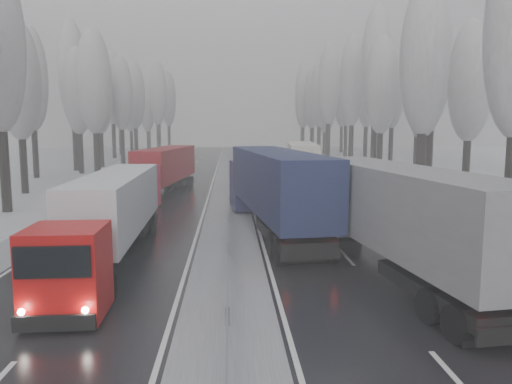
{
  "coord_description": "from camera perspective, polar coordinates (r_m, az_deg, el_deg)",
  "views": [
    {
      "loc": [
        0.09,
        -9.94,
        5.79
      ],
      "look_at": [
        1.53,
        17.26,
        2.2
      ],
      "focal_mm": 35.0,
      "sensor_mm": 36.0,
      "label": 1
    }
  ],
  "objects": [
    {
      "name": "carriageway_right",
      "position": [
        40.68,
        4.28,
        -0.67
      ],
      "size": [
        7.5,
        200.0,
        0.03
      ],
      "primitive_type": "cube",
      "color": "black",
      "rests_on": "ground"
    },
    {
      "name": "carriageway_left",
      "position": [
        40.71,
        -10.55,
        -0.77
      ],
      "size": [
        7.5,
        200.0,
        0.03
      ],
      "primitive_type": "cube",
      "color": "black",
      "rests_on": "ground"
    },
    {
      "name": "median_slush",
      "position": [
        40.35,
        -3.14,
        -0.72
      ],
      "size": [
        3.0,
        200.0,
        0.04
      ],
      "primitive_type": "cube",
      "color": "#A2A4AA",
      "rests_on": "ground"
    },
    {
      "name": "shoulder_right",
      "position": [
        41.6,
        11.06,
        -0.6
      ],
      "size": [
        2.4,
        200.0,
        0.04
      ],
      "primitive_type": "cube",
      "color": "#A2A4AA",
      "rests_on": "ground"
    },
    {
      "name": "shoulder_left",
      "position": [
        41.65,
        -17.31,
        -0.8
      ],
      "size": [
        2.4,
        200.0,
        0.04
      ],
      "primitive_type": "cube",
      "color": "#A2A4AA",
      "rests_on": "ground"
    },
    {
      "name": "median_guardrail",
      "position": [
        40.26,
        -3.14,
        0.09
      ],
      "size": [
        0.12,
        200.0,
        0.76
      ],
      "color": "slate",
      "rests_on": "ground"
    },
    {
      "name": "tree_18",
      "position": [
        39.99,
        18.71,
        14.18
      ],
      "size": [
        3.6,
        3.6,
        16.58
      ],
      "color": "black",
      "rests_on": "ground"
    },
    {
      "name": "tree_19",
      "position": [
        45.71,
        23.32,
        11.46
      ],
      "size": [
        3.6,
        3.6,
        14.57
      ],
      "color": "black",
      "rests_on": "ground"
    },
    {
      "name": "tree_20",
      "position": [
        48.69,
        18.87,
        12.25
      ],
      "size": [
        3.6,
        3.6,
        15.71
      ],
      "color": "black",
      "rests_on": "ground"
    },
    {
      "name": "tree_21",
      "position": [
        53.4,
        19.61,
        13.77
      ],
      "size": [
        3.6,
        3.6,
        18.62
      ],
      "color": "black",
      "rests_on": "ground"
    },
    {
      "name": "tree_22",
      "position": [
        58.23,
        14.17,
        11.67
      ],
      "size": [
        3.6,
        3.6,
        15.86
      ],
      "color": "black",
      "rests_on": "ground"
    },
    {
      "name": "tree_23",
      "position": [
        63.97,
        18.53,
        9.8
      ],
      "size": [
        3.6,
        3.6,
        13.55
      ],
      "color": "black",
      "rests_on": "ground"
    },
    {
      "name": "tree_24",
      "position": [
        63.94,
        13.56,
        13.95
      ],
      "size": [
        3.6,
        3.6,
        20.49
      ],
      "color": "black",
      "rests_on": "ground"
    },
    {
      "name": "tree_25",
      "position": [
        69.83,
        18.17,
        12.68
      ],
      "size": [
        3.6,
        3.6,
        19.44
      ],
      "color": "black",
      "rests_on": "ground"
    },
    {
      "name": "tree_26",
      "position": [
        73.59,
        10.96,
        12.3
      ],
      "size": [
        3.6,
        3.6,
        18.78
      ],
      "color": "black",
      "rests_on": "ground"
    },
    {
      "name": "tree_27",
      "position": [
        79.33,
        15.36,
        11.28
      ],
      "size": [
        3.6,
        3.6,
        17.62
      ],
      "color": "black",
      "rests_on": "ground"
    },
    {
      "name": "tree_28",
      "position": [
        83.77,
        8.35,
        12.13
      ],
      "size": [
        3.6,
        3.6,
        19.62
      ],
      "color": "black",
      "rests_on": "ground"
    },
    {
      "name": "tree_29",
      "position": [
        89.27,
        12.55,
        11.12
      ],
      "size": [
        3.6,
        3.6,
        18.11
      ],
      "color": "black",
      "rests_on": "ground"
    },
    {
      "name": "tree_30",
      "position": [
        93.29,
        7.27,
        10.98
      ],
      "size": [
        3.6,
        3.6,
        17.86
      ],
      "color": "black",
      "rests_on": "ground"
    },
    {
      "name": "tree_31",
      "position": [
        98.42,
        10.31,
        11.0
      ],
      "size": [
        3.6,
        3.6,
        18.58
      ],
      "color": "black",
      "rests_on": "ground"
    },
    {
      "name": "tree_32",
      "position": [
        100.66,
        6.53,
        10.54
      ],
      "size": [
        3.6,
        3.6,
        17.33
      ],
      "color": "black",
      "rests_on": "ground"
    },
    {
      "name": "tree_33",
      "position": [
        105.07,
        7.86,
        9.34
      ],
      "size": [
        3.6,
        3.6,
        14.33
      ],
      "color": "black",
      "rests_on": "ground"
    },
    {
      "name": "tree_34",
      "position": [
        107.55,
        5.42,
        10.46
      ],
      "size": [
        3.6,
        3.6,
        17.63
      ],
      "color": "black",
      "rests_on": "ground"
    },
    {
      "name": "tree_35",
      "position": [
        113.18,
        9.82,
        10.43
      ],
      "size": [
        3.6,
        3.6,
        18.25
      ],
      "color": "black",
      "rests_on": "ground"
    },
    {
      "name": "tree_36",
      "position": [
        117.55,
        5.36,
        11.01
      ],
      "size": [
        3.6,
        3.6,
        20.23
      ],
      "color": "black",
      "rests_on": "ground"
    },
    {
      "name": "tree_37",
      "position": [
        122.55,
        8.34,
        9.67
      ],
      "size": [
        3.6,
        3.6,
        16.37
      ],
      "color": "black",
      "rests_on": "ground"
    },
    {
      "name": "tree_38",
      "position": [
        128.16,
        5.41,
        10.08
      ],
      "size": [
        3.6,
        3.6,
        17.97
      ],
      "color": "black",
      "rests_on": "ground"
    },
    {
      "name": "tree_39",
      "position": [
        132.5,
        6.37,
        9.49
      ],
      "size": [
        3.6,
        3.6,
        16.19
      ],
      "color": "black",
      "rests_on": "ground"
    },
    {
      "name": "tree_60",
      "position": [
        47.76,
        -25.49,
        11.36
      ],
      "size": [
        3.6,
        3.6,
        14.84
      ],
      "color": "black",
      "rests_on": "ground"
    },
    {
      "name": "tree_62",
      "position": [
        55.66,
        -18.03,
        11.86
      ],
      "size": [
        3.6,
        3.6,
        16.04
      ],
      "color": "black",
      "rests_on": "ground"
    },
    {
      "name": "tree_63",
      "position": [
        61.91,
        -24.31,
        11.59
      ],
      "size": [
        3.6,
        3.6,
        16.88
      ],
      "color": "black",
      "rests_on": "ground"
    },
    {
      "name": "tree_64",
      "position": [
        65.42,
        -19.68,
        10.74
      ],
      "size": [
        3.6,
        3.6,
        15.42
      ],
      "color": "black",
      "rests_on": "ground"
    },
    {
      "name": "tree_65",
      "position": [
        69.96,
        -20.26,
        12.6
      ],
      "size": [
        3.6,
        3.6,
        19.48
      ],
      "color": "black",
      "rests_on": "ground"
    },
    {
      "name": "tree_66",
      "position": [
        74.66,
        -17.47,
        10.28
      ],
      "size": [
        3.6,
        3.6,
        15.23
      ],
      "color": "black",
      "rests_on": "ground"
    },
    {
      "name": "tree_67",
      "position": [
        78.95,
        -17.77,
        10.97
      ],
      "size": [
        3.6,
        3.6,
        17.09
      ],
      "color": "black",
      "rests_on": "ground"
    },
    {
      "name": "tree_68",
      "position": [
        80.94,
        -15.19,
        10.77
      ],
      "size": [
        3.6,
        3.6,
        16.65
      ],
      "color": "black",
      "rests_on": "ground"
    },
    {
      "name": "tree_69",
      "position": [
        86.05,
        -17.88,
        11.6
      ],
      "size": [
        3.6,
        3.6,
        19.35
      ],
      "color": "black",
      "rests_on": "ground"
    },
    {
      "name": "tree_70",
      "position": [
        90.78,
        -13.69,
        10.61
      ],
      "size": [
        3.6,
        3.6,
        17.09
      ],
      "color": "black",
      "rests_on": "ground"
    },
    {
      "name": "tree_71",
      "position": [
        95.75,
        -16.13,
        11.32
      ],
      "size": [
        3.6,
        3.6,
        19.61
      ],
      "color": "black",
      "rests_on": "ground"
    },
    {
      "name": "tree_72",
      "position": [
        100.37,
        -14.16,
        9.56
      ],
      "size": [
        3.6,
        3.6,
        15.11
      ],
      "color": "black",
      "rests_on": "ground"
    },
    {
      "name": "tree_73",
      "position": [
        104.92,
        -15.33,
        10.16
      ],
      "size": [
        3.6,
        3.6,
        17.22
      ],
      "color": "black",
      "rests_on": "ground"
    },
    {
      "name": "tree_74",
      "position": [
        110.53,
        -11.12,
        10.95
      ],
      "size": [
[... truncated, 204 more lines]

